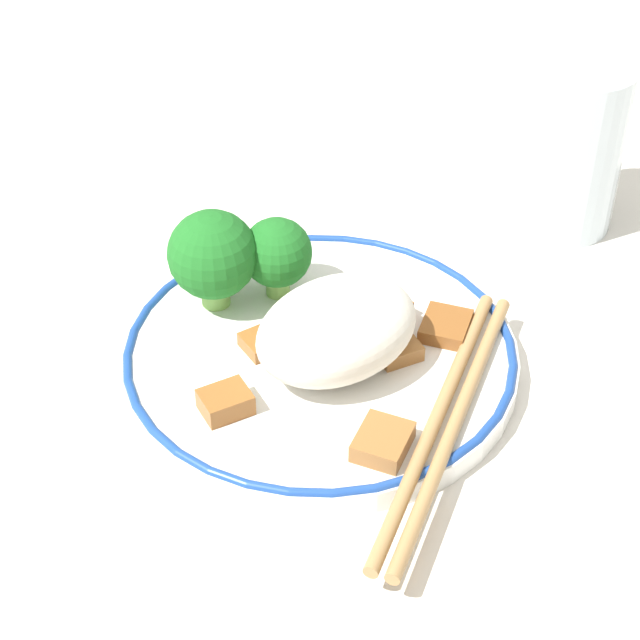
{
  "coord_description": "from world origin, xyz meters",
  "views": [
    {
      "loc": [
        0.26,
        0.35,
        0.39
      ],
      "look_at": [
        0.0,
        0.0,
        0.03
      ],
      "focal_mm": 60.0,
      "sensor_mm": 36.0,
      "label": 1
    }
  ],
  "objects_px": {
    "broccoli_back_center": "(213,256)",
    "chopsticks": "(446,420)",
    "plate": "(320,355)",
    "drinking_glass": "(569,147)",
    "broccoli_back_left": "(277,254)"
  },
  "relations": [
    {
      "from": "broccoli_back_left",
      "to": "chopsticks",
      "type": "height_order",
      "value": "broccoli_back_left"
    },
    {
      "from": "plate",
      "to": "chopsticks",
      "type": "relative_size",
      "value": 1.19
    },
    {
      "from": "broccoli_back_left",
      "to": "chopsticks",
      "type": "distance_m",
      "value": 0.14
    },
    {
      "from": "broccoli_back_left",
      "to": "broccoli_back_center",
      "type": "bearing_deg",
      "value": -22.56
    },
    {
      "from": "chopsticks",
      "to": "drinking_glass",
      "type": "bearing_deg",
      "value": -151.43
    },
    {
      "from": "plate",
      "to": "broccoli_back_center",
      "type": "xyz_separation_m",
      "value": [
        0.02,
        -0.07,
        0.04
      ]
    },
    {
      "from": "plate",
      "to": "drinking_glass",
      "type": "xyz_separation_m",
      "value": [
        -0.21,
        -0.02,
        0.05
      ]
    },
    {
      "from": "broccoli_back_center",
      "to": "chopsticks",
      "type": "xyz_separation_m",
      "value": [
        -0.04,
        0.15,
        -0.03
      ]
    },
    {
      "from": "plate",
      "to": "chopsticks",
      "type": "height_order",
      "value": "chopsticks"
    },
    {
      "from": "plate",
      "to": "drinking_glass",
      "type": "distance_m",
      "value": 0.22
    },
    {
      "from": "plate",
      "to": "broccoli_back_left",
      "type": "distance_m",
      "value": 0.06
    },
    {
      "from": "broccoli_back_left",
      "to": "chopsticks",
      "type": "relative_size",
      "value": 0.27
    },
    {
      "from": "broccoli_back_center",
      "to": "chopsticks",
      "type": "bearing_deg",
      "value": 103.9
    },
    {
      "from": "drinking_glass",
      "to": "broccoli_back_center",
      "type": "bearing_deg",
      "value": -11.13
    },
    {
      "from": "plate",
      "to": "broccoli_back_left",
      "type": "xyz_separation_m",
      "value": [
        -0.01,
        -0.05,
        0.03
      ]
    }
  ]
}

